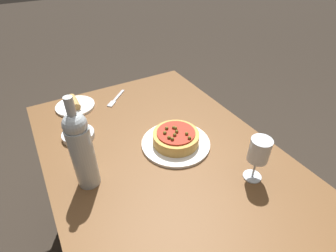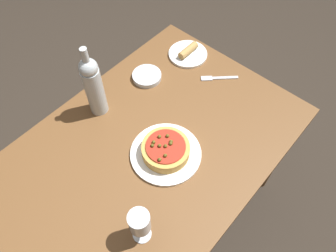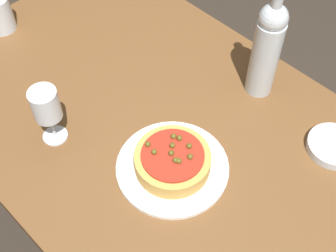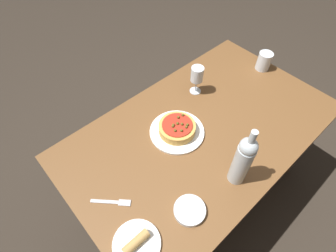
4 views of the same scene
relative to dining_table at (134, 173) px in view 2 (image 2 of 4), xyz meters
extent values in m
plane|color=#2D261E|center=(0.00, 0.00, -0.63)|extent=(14.00, 14.00, 0.00)
cube|color=brown|center=(0.00, 0.00, 0.07)|extent=(1.39, 0.83, 0.03)
cylinder|color=brown|center=(-0.64, 0.35, -0.29)|extent=(0.06, 0.06, 0.68)
cylinder|color=brown|center=(-0.64, -0.35, -0.29)|extent=(0.06, 0.06, 0.68)
cylinder|color=white|center=(-0.11, 0.07, 0.09)|extent=(0.27, 0.27, 0.01)
cylinder|color=gold|center=(-0.11, 0.07, 0.12)|extent=(0.18, 0.18, 0.04)
cylinder|color=#A82819|center=(-0.11, 0.07, 0.15)|extent=(0.15, 0.15, 0.01)
sphere|color=brown|center=(-0.05, 0.09, 0.15)|extent=(0.01, 0.01, 0.01)
sphere|color=brown|center=(-0.08, 0.04, 0.15)|extent=(0.01, 0.01, 0.01)
sphere|color=brown|center=(-0.13, 0.08, 0.15)|extent=(0.01, 0.01, 0.01)
sphere|color=brown|center=(-0.14, 0.05, 0.15)|extent=(0.01, 0.01, 0.01)
sphere|color=brown|center=(-0.12, 0.03, 0.15)|extent=(0.01, 0.01, 0.01)
sphere|color=brown|center=(-0.11, 0.07, 0.15)|extent=(0.01, 0.01, 0.01)
sphere|color=brown|center=(-0.08, 0.10, 0.15)|extent=(0.01, 0.01, 0.01)
sphere|color=brown|center=(-0.09, 0.03, 0.15)|extent=(0.01, 0.01, 0.01)
sphere|color=brown|center=(-0.09, 0.06, 0.15)|extent=(0.01, 0.01, 0.01)
sphere|color=brown|center=(-0.13, 0.08, 0.15)|extent=(0.01, 0.01, 0.01)
cylinder|color=silver|center=(0.17, 0.21, 0.09)|extent=(0.06, 0.06, 0.00)
cylinder|color=silver|center=(0.17, 0.21, 0.13)|extent=(0.01, 0.01, 0.08)
cylinder|color=silver|center=(0.17, 0.21, 0.21)|extent=(0.07, 0.07, 0.08)
cylinder|color=#B2BCC1|center=(-0.09, -0.28, 0.20)|extent=(0.07, 0.07, 0.23)
sphere|color=#B2BCC1|center=(-0.09, -0.28, 0.33)|extent=(0.07, 0.07, 0.07)
cylinder|color=#B2BCC1|center=(-0.09, -0.28, 0.38)|extent=(0.03, 0.03, 0.07)
cylinder|color=silver|center=(-0.35, -0.25, 0.10)|extent=(0.13, 0.13, 0.02)
cube|color=#B7B7BC|center=(-0.58, 0.01, 0.09)|extent=(0.09, 0.09, 0.00)
cube|color=#B7B7BC|center=(-0.52, -0.05, 0.09)|extent=(0.05, 0.05, 0.00)
cylinder|color=white|center=(-0.58, -0.21, 0.09)|extent=(0.18, 0.18, 0.01)
cylinder|color=#B2894C|center=(-0.58, -0.21, 0.12)|extent=(0.11, 0.03, 0.03)
camera|label=1|loc=(0.56, -0.35, 0.78)|focal=28.00mm
camera|label=2|loc=(0.35, 0.48, 1.18)|focal=35.00mm
camera|label=3|loc=(-0.53, 0.50, 1.04)|focal=50.00mm
camera|label=4|loc=(-0.67, -0.48, 1.13)|focal=28.00mm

